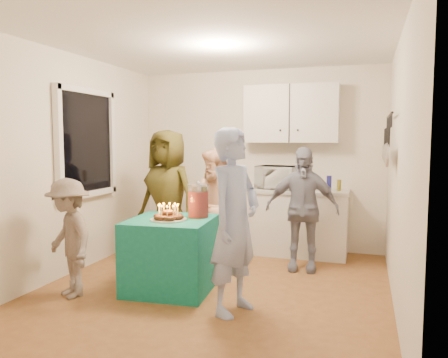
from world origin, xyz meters
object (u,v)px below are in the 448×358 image
(microwave, at_px, (278,177))
(woman_back_left, at_px, (168,197))
(counter, at_px, (267,222))
(woman_back_right, at_px, (302,209))
(man_birthday, at_px, (235,221))
(punch_jar, at_px, (198,201))
(child_near_left, at_px, (69,238))
(party_table, at_px, (171,254))
(woman_back_center, at_px, (216,207))

(microwave, bearing_deg, woman_back_left, -131.33)
(counter, bearing_deg, woman_back_right, -50.40)
(counter, distance_m, woman_back_left, 1.50)
(microwave, distance_m, man_birthday, 2.24)
(punch_jar, height_order, child_near_left, child_near_left)
(party_table, relative_size, man_birthday, 0.50)
(punch_jar, relative_size, man_birthday, 0.20)
(woman_back_left, xyz_separation_m, woman_back_right, (1.69, 0.21, -0.11))
(punch_jar, height_order, woman_back_right, woman_back_right)
(man_birthday, bearing_deg, child_near_left, 111.93)
(microwave, height_order, woman_back_left, woman_back_left)
(counter, distance_m, punch_jar, 1.78)
(man_birthday, bearing_deg, microwave, 18.36)
(woman_back_right, bearing_deg, child_near_left, -145.76)
(child_near_left, bearing_deg, punch_jar, 63.10)
(counter, xyz_separation_m, punch_jar, (-0.39, -1.67, 0.50))
(woman_back_left, bearing_deg, man_birthday, -31.66)
(counter, distance_m, woman_back_center, 1.01)
(woman_back_right, bearing_deg, woman_back_center, -177.14)
(woman_back_left, relative_size, woman_back_right, 1.14)
(woman_back_left, distance_m, woman_back_center, 0.65)
(counter, height_order, punch_jar, punch_jar)
(party_table, xyz_separation_m, woman_back_right, (1.21, 1.14, 0.37))
(party_table, relative_size, child_near_left, 0.70)
(punch_jar, relative_size, child_near_left, 0.28)
(woman_back_center, bearing_deg, woman_back_left, -155.63)
(man_birthday, xyz_separation_m, woman_back_right, (0.40, 1.52, -0.10))
(microwave, relative_size, woman_back_left, 0.33)
(woman_back_left, height_order, woman_back_right, woman_back_left)
(man_birthday, xyz_separation_m, woman_back_center, (-0.66, 1.39, -0.11))
(party_table, bearing_deg, woman_back_left, 116.99)
(woman_back_left, distance_m, woman_back_right, 1.70)
(counter, xyz_separation_m, party_table, (-0.63, -1.85, -0.05))
(man_birthday, relative_size, woman_back_right, 1.13)
(woman_back_right, bearing_deg, counter, 125.85)
(man_birthday, bearing_deg, punch_jar, 63.31)
(punch_jar, bearing_deg, party_table, -142.60)
(woman_back_center, distance_m, child_near_left, 1.86)
(child_near_left, bearing_deg, man_birthday, 36.14)
(punch_jar, bearing_deg, microwave, 72.01)
(counter, xyz_separation_m, child_near_left, (-1.52, -2.36, 0.17))
(party_table, xyz_separation_m, woman_back_left, (-0.47, 0.93, 0.48))
(counter, height_order, microwave, microwave)
(man_birthday, relative_size, child_near_left, 1.41)
(counter, height_order, party_table, counter)
(microwave, height_order, punch_jar, microwave)
(woman_back_right, distance_m, child_near_left, 2.68)
(microwave, distance_m, punch_jar, 1.76)
(woman_back_left, bearing_deg, woman_back_center, 21.50)
(man_birthday, height_order, woman_back_right, man_birthday)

